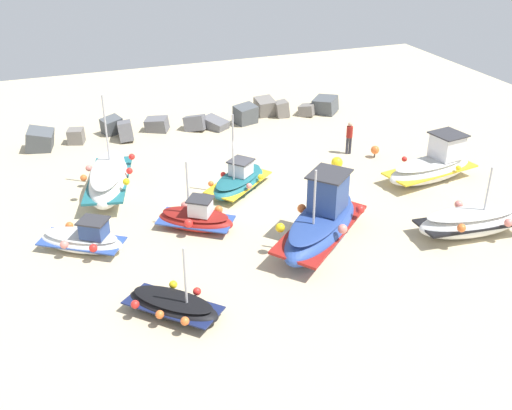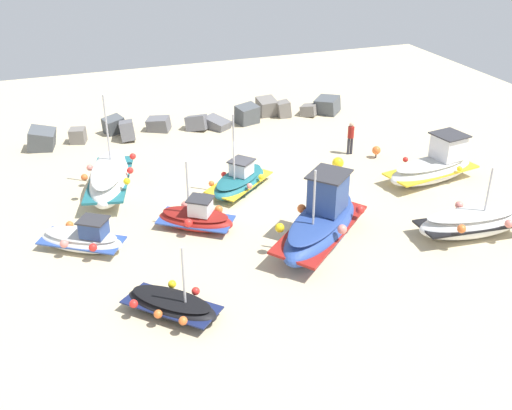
{
  "view_description": "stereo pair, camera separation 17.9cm",
  "coord_description": "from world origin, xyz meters",
  "px_view_note": "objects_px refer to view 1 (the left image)",
  "views": [
    {
      "loc": [
        -8.6,
        -23.45,
        12.18
      ],
      "look_at": [
        -0.95,
        -3.07,
        0.9
      ],
      "focal_mm": 43.22,
      "sensor_mm": 36.0,
      "label": 1
    },
    {
      "loc": [
        -8.43,
        -23.51,
        12.18
      ],
      "look_at": [
        -0.95,
        -3.07,
        0.9
      ],
      "focal_mm": 43.22,
      "sensor_mm": 36.0,
      "label": 2
    }
  ],
  "objects_px": {
    "fishing_boat_7": "(173,305)",
    "person_walking": "(349,136)",
    "fishing_boat_6": "(433,166)",
    "fishing_boat_3": "(470,222)",
    "fishing_boat_1": "(109,179)",
    "fishing_boat_2": "(83,239)",
    "mooring_buoy_1": "(375,150)",
    "fishing_boat_4": "(196,218)",
    "fishing_boat_0": "(322,223)",
    "mooring_buoy_0": "(337,163)",
    "fishing_boat_5": "(239,180)"
  },
  "relations": [
    {
      "from": "fishing_boat_3",
      "to": "fishing_boat_5",
      "type": "height_order",
      "value": "fishing_boat_5"
    },
    {
      "from": "fishing_boat_1",
      "to": "fishing_boat_7",
      "type": "height_order",
      "value": "fishing_boat_1"
    },
    {
      "from": "fishing_boat_1",
      "to": "fishing_boat_3",
      "type": "xyz_separation_m",
      "value": [
        12.61,
        -8.63,
        -0.14
      ]
    },
    {
      "from": "fishing_boat_1",
      "to": "mooring_buoy_1",
      "type": "height_order",
      "value": "fishing_boat_1"
    },
    {
      "from": "fishing_boat_3",
      "to": "mooring_buoy_1",
      "type": "relative_size",
      "value": 7.12
    },
    {
      "from": "fishing_boat_2",
      "to": "fishing_boat_6",
      "type": "relative_size",
      "value": 0.71
    },
    {
      "from": "fishing_boat_3",
      "to": "mooring_buoy_0",
      "type": "xyz_separation_m",
      "value": [
        -2.08,
        7.21,
        -0.1
      ]
    },
    {
      "from": "person_walking",
      "to": "mooring_buoy_1",
      "type": "bearing_deg",
      "value": 59.08
    },
    {
      "from": "fishing_boat_5",
      "to": "mooring_buoy_0",
      "type": "xyz_separation_m",
      "value": [
        5.02,
        0.2,
        0.02
      ]
    },
    {
      "from": "fishing_boat_0",
      "to": "mooring_buoy_0",
      "type": "distance_m",
      "value": 6.8
    },
    {
      "from": "fishing_boat_6",
      "to": "person_walking",
      "type": "distance_m",
      "value": 4.68
    },
    {
      "from": "fishing_boat_5",
      "to": "fishing_boat_6",
      "type": "bearing_deg",
      "value": -53.72
    },
    {
      "from": "fishing_boat_4",
      "to": "mooring_buoy_1",
      "type": "xyz_separation_m",
      "value": [
        10.38,
        3.83,
        -0.05
      ]
    },
    {
      "from": "fishing_boat_3",
      "to": "fishing_boat_5",
      "type": "distance_m",
      "value": 9.98
    },
    {
      "from": "person_walking",
      "to": "fishing_boat_4",
      "type": "bearing_deg",
      "value": -51.75
    },
    {
      "from": "fishing_boat_1",
      "to": "fishing_boat_3",
      "type": "relative_size",
      "value": 1.19
    },
    {
      "from": "fishing_boat_1",
      "to": "fishing_boat_7",
      "type": "relative_size",
      "value": 1.63
    },
    {
      "from": "fishing_boat_0",
      "to": "fishing_boat_4",
      "type": "height_order",
      "value": "fishing_boat_0"
    },
    {
      "from": "fishing_boat_6",
      "to": "fishing_boat_0",
      "type": "bearing_deg",
      "value": -164.36
    },
    {
      "from": "fishing_boat_2",
      "to": "mooring_buoy_0",
      "type": "relative_size",
      "value": 4.55
    },
    {
      "from": "person_walking",
      "to": "fishing_boat_6",
      "type": "bearing_deg",
      "value": 38.48
    },
    {
      "from": "fishing_boat_4",
      "to": "person_walking",
      "type": "height_order",
      "value": "fishing_boat_4"
    },
    {
      "from": "mooring_buoy_1",
      "to": "fishing_boat_5",
      "type": "bearing_deg",
      "value": -171.84
    },
    {
      "from": "fishing_boat_2",
      "to": "fishing_boat_4",
      "type": "relative_size",
      "value": 1.04
    },
    {
      "from": "fishing_boat_4",
      "to": "fishing_boat_7",
      "type": "xyz_separation_m",
      "value": [
        -2.21,
        -5.14,
        -0.11
      ]
    },
    {
      "from": "mooring_buoy_0",
      "to": "person_walking",
      "type": "bearing_deg",
      "value": 48.54
    },
    {
      "from": "fishing_boat_2",
      "to": "fishing_boat_0",
      "type": "bearing_deg",
      "value": 16.83
    },
    {
      "from": "fishing_boat_6",
      "to": "fishing_boat_3",
      "type": "bearing_deg",
      "value": -117.82
    },
    {
      "from": "fishing_boat_5",
      "to": "mooring_buoy_0",
      "type": "height_order",
      "value": "fishing_boat_5"
    },
    {
      "from": "fishing_boat_3",
      "to": "person_walking",
      "type": "bearing_deg",
      "value": -81.46
    },
    {
      "from": "fishing_boat_4",
      "to": "fishing_boat_1",
      "type": "bearing_deg",
      "value": 157.89
    },
    {
      "from": "fishing_boat_6",
      "to": "person_walking",
      "type": "height_order",
      "value": "fishing_boat_6"
    },
    {
      "from": "fishing_boat_2",
      "to": "fishing_boat_3",
      "type": "xyz_separation_m",
      "value": [
        14.27,
        -4.14,
        0.12
      ]
    },
    {
      "from": "fishing_boat_0",
      "to": "fishing_boat_4",
      "type": "bearing_deg",
      "value": 104.71
    },
    {
      "from": "fishing_boat_3",
      "to": "fishing_boat_7",
      "type": "xyz_separation_m",
      "value": [
        -12.06,
        -0.87,
        -0.23
      ]
    },
    {
      "from": "fishing_boat_7",
      "to": "person_walking",
      "type": "height_order",
      "value": "fishing_boat_7"
    },
    {
      "from": "fishing_boat_2",
      "to": "fishing_boat_7",
      "type": "height_order",
      "value": "fishing_boat_7"
    },
    {
      "from": "fishing_boat_1",
      "to": "fishing_boat_2",
      "type": "distance_m",
      "value": 4.79
    },
    {
      "from": "mooring_buoy_0",
      "to": "mooring_buoy_1",
      "type": "xyz_separation_m",
      "value": [
        2.6,
        0.89,
        -0.07
      ]
    },
    {
      "from": "fishing_boat_1",
      "to": "fishing_boat_4",
      "type": "bearing_deg",
      "value": 47.3
    },
    {
      "from": "fishing_boat_1",
      "to": "mooring_buoy_1",
      "type": "bearing_deg",
      "value": 102.68
    },
    {
      "from": "fishing_boat_7",
      "to": "fishing_boat_4",
      "type": "bearing_deg",
      "value": -67.2
    },
    {
      "from": "person_walking",
      "to": "mooring_buoy_1",
      "type": "height_order",
      "value": "person_walking"
    },
    {
      "from": "fishing_boat_5",
      "to": "person_walking",
      "type": "relative_size",
      "value": 2.21
    },
    {
      "from": "fishing_boat_2",
      "to": "fishing_boat_6",
      "type": "bearing_deg",
      "value": 36.75
    },
    {
      "from": "fishing_boat_2",
      "to": "fishing_boat_7",
      "type": "relative_size",
      "value": 1.06
    },
    {
      "from": "mooring_buoy_0",
      "to": "fishing_boat_0",
      "type": "bearing_deg",
      "value": -122.23
    },
    {
      "from": "fishing_boat_0",
      "to": "person_walking",
      "type": "relative_size",
      "value": 3.13
    },
    {
      "from": "fishing_boat_4",
      "to": "fishing_boat_6",
      "type": "relative_size",
      "value": 0.68
    },
    {
      "from": "mooring_buoy_0",
      "to": "fishing_boat_1",
      "type": "bearing_deg",
      "value": 172.3
    }
  ]
}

